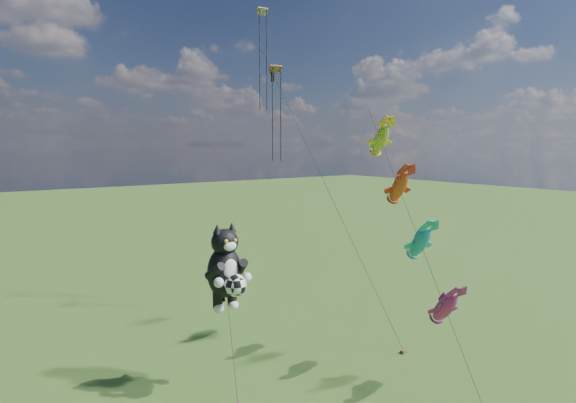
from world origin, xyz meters
TOP-DOWN VIEW (x-y plane):
  - cat_kite_rig at (3.80, 5.25)m, footprint 2.53×4.17m
  - fish_windsock_rig at (15.38, 1.43)m, footprint 5.73×14.98m
  - parafoil_rig at (15.04, 16.60)m, footprint 1.99×17.53m

SIDE VIEW (x-z plane):
  - cat_kite_rig at x=3.80m, z-range 2.31..12.20m
  - fish_windsock_rig at x=15.38m, z-range 1.09..18.71m
  - parafoil_rig at x=15.04m, z-range 6.98..33.85m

